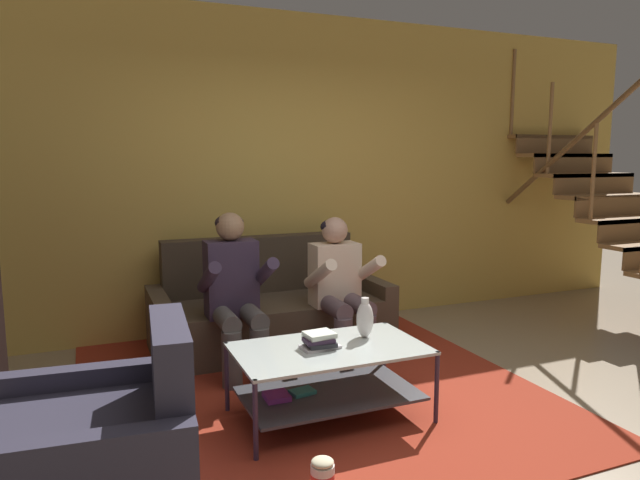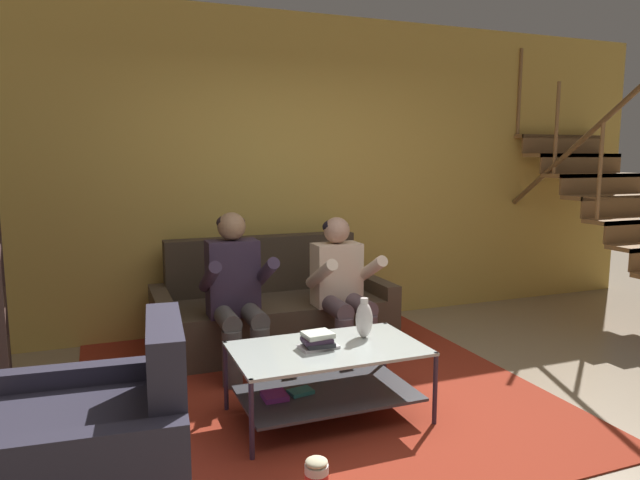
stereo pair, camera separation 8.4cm
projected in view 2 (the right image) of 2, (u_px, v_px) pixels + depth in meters
name	position (u px, v px, depth m)	size (l,w,h in m)	color
ground	(407.00, 438.00, 3.27)	(16.80, 16.80, 0.00)	gray
back_partition	(278.00, 173.00, 5.33)	(8.40, 0.12, 2.90)	gold
staircase_run	(637.00, 217.00, 5.39)	(1.10, 2.54, 2.76)	olive
couch	(272.00, 311.00, 4.87)	(1.96, 0.86, 0.90)	#4A3B2D
person_seated_left	(236.00, 288.00, 4.19)	(0.50, 0.58, 1.19)	#504A47
person_seated_right	(342.00, 283.00, 4.49)	(0.50, 0.58, 1.12)	#5B494F
coffee_table	(326.00, 371.00, 3.48)	(1.15, 0.67, 0.45)	#B8C2BB
area_rug	(301.00, 380.00, 4.10)	(3.00, 3.42, 0.01)	maroon
vase	(364.00, 319.00, 3.63)	(0.11, 0.11, 0.26)	silver
book_stack	(318.00, 341.00, 3.44)	(0.24, 0.18, 0.10)	silver
armchair	(96.00, 446.00, 2.63)	(0.96, 0.96, 0.85)	#312D3E
popcorn_tub	(317.00, 477.00, 2.69)	(0.11, 0.11, 0.19)	red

